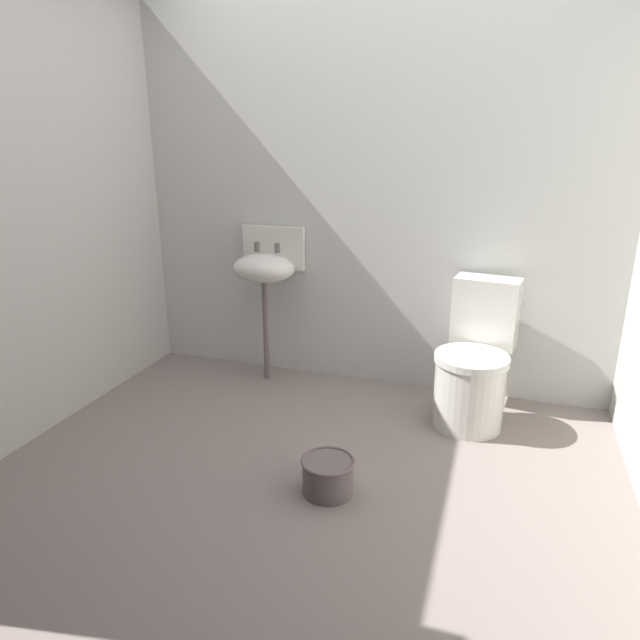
% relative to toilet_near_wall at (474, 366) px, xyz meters
% --- Properties ---
extents(ground_plane, '(3.37, 2.88, 0.08)m').
position_rel_toilet_near_wall_xyz_m(ground_plane, '(-0.71, -0.89, -0.36)').
color(ground_plane, gray).
extents(wall_back, '(3.37, 0.10, 2.36)m').
position_rel_toilet_near_wall_xyz_m(wall_back, '(-0.71, 0.40, 0.86)').
color(wall_back, beige).
rests_on(wall_back, ground).
extents(wall_left, '(0.10, 2.68, 2.36)m').
position_rel_toilet_near_wall_xyz_m(wall_left, '(-2.25, -0.79, 0.86)').
color(wall_left, beige).
rests_on(wall_left, ground).
extents(toilet_near_wall, '(0.46, 0.64, 0.78)m').
position_rel_toilet_near_wall_xyz_m(toilet_near_wall, '(0.00, 0.00, 0.00)').
color(toilet_near_wall, silver).
rests_on(toilet_near_wall, ground).
extents(sink, '(0.42, 0.35, 0.99)m').
position_rel_toilet_near_wall_xyz_m(sink, '(-1.33, 0.19, 0.43)').
color(sink, '#66585A').
rests_on(sink, ground).
extents(bucket, '(0.25, 0.25, 0.17)m').
position_rel_toilet_near_wall_xyz_m(bucket, '(-0.56, -0.93, -0.23)').
color(bucket, '#66585A').
rests_on(bucket, ground).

